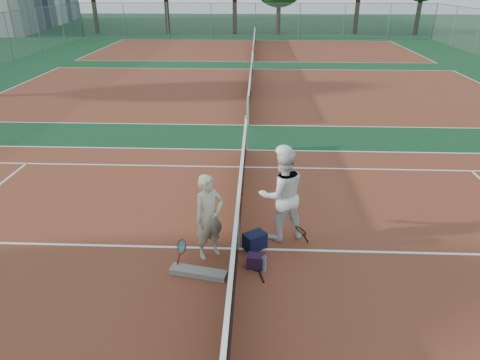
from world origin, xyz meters
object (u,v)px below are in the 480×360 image
Objects in this scene: sports_bag_purple at (256,261)px; water_bottle at (264,264)px; racket_red at (182,254)px; racket_spare at (257,267)px; racket_black_held at (300,237)px; sports_bag_navy at (255,241)px; net_main at (238,227)px; player_b at (282,195)px; player_a at (209,217)px.

sports_bag_purple is 0.18m from water_bottle.
racket_red is 0.95× the size of racket_spare.
racket_black_held reaches higher than sports_bag_navy.
sports_bag_navy is at bearing -20.71° from racket_red.
sports_bag_purple is (-0.87, -0.69, -0.12)m from racket_black_held.
net_main is 5.58× the size of player_b.
player_b is at bearing -11.31° from player_a.
racket_spare is at bearing 143.10° from water_bottle.
water_bottle is at bearing -76.11° from sports_bag_navy.
net_main is at bearing -15.62° from racket_red.
water_bottle is at bearing -32.98° from sports_bag_purple.
racket_spare is 1.41× the size of sports_bag_navy.
water_bottle is (1.52, -0.07, -0.14)m from racket_red.
player_b reaches higher than net_main.
sports_bag_purple is at bearing -57.77° from net_main.
net_main is at bearing 127.17° from water_bottle.
racket_red is 1.42m from racket_spare.
sports_bag_purple is at bearing 147.02° from water_bottle.
player_a is at bearing -157.98° from net_main.
racket_red is 1.91× the size of water_bottle.
racket_red is (-1.87, -1.11, -0.70)m from player_b.
net_main is 19.19× the size of racket_red.
sports_bag_navy is at bearing 93.00° from sports_bag_purple.
net_main reaches higher than water_bottle.
racket_spare is at bearing -7.21° from racket_black_held.
net_main is 1.10m from player_b.
player_a is 3.97× the size of sports_bag_navy.
sports_bag_navy is 0.75m from water_bottle.
racket_black_held is 1.12m from sports_bag_purple.
player_b is at bearing -16.22° from racket_red.
player_a is 1.57m from player_b.
player_a is at bearing 53.45° from racket_spare.
sports_bag_navy is 1.42× the size of water_bottle.
net_main reaches higher than racket_black_held.
water_bottle reaches higher than racket_spare.
sports_bag_purple is (0.03, -0.63, -0.03)m from sports_bag_navy.
net_main reaches higher than racket_spare.
sports_bag_purple is (0.90, -0.37, -0.71)m from player_a.
racket_red is 1.53m from water_bottle.
racket_spare is (0.39, -0.59, -0.49)m from net_main.
net_main is 0.48m from sports_bag_navy.
sports_bag_navy is at bearing -9.63° from racket_spare.
player_b is 1.53m from racket_spare.
water_bottle is at bearing -62.34° from player_a.
racket_spare is 1.83× the size of sports_bag_purple.
player_a reaches higher than racket_spare.
racket_black_held is 1.07m from water_bottle.
racket_black_held is at bearing 38.30° from sports_bag_purple.
racket_spare is at bearing 48.87° from player_b.
sports_bag_navy reaches higher than water_bottle.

